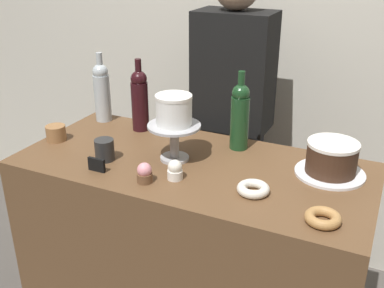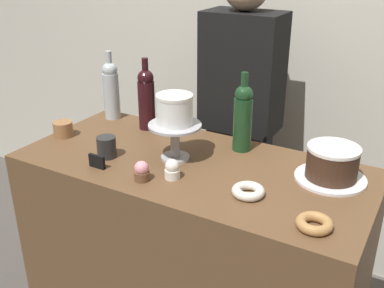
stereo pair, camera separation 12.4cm
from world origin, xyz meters
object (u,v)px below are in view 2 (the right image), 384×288
at_px(cake_stand_pedestal, 175,136).
at_px(coffee_cup_ceramic, 107,147).
at_px(wine_bottle_dark_red, 146,98).
at_px(donut_sugar, 248,191).
at_px(cookie_stack, 63,129).
at_px(chocolate_round_cake, 332,162).
at_px(cupcake_vanilla, 172,169).
at_px(wine_bottle_clear, 111,89).
at_px(cupcake_strawberry, 142,171).
at_px(price_sign_chalkboard, 97,161).
at_px(wine_bottle_green, 243,117).
at_px(barista_figure, 240,129).
at_px(white_layer_cake, 174,110).
at_px(donut_maple, 314,224).

height_order(cake_stand_pedestal, coffee_cup_ceramic, cake_stand_pedestal).
xyz_separation_m(wine_bottle_dark_red, donut_sugar, (0.65, -0.34, -0.13)).
bearing_deg(cookie_stack, chocolate_round_cake, 9.08).
bearing_deg(cake_stand_pedestal, cupcake_vanilla, -62.31).
xyz_separation_m(wine_bottle_clear, cupcake_strawberry, (0.49, -0.45, -0.11)).
relative_size(cookie_stack, price_sign_chalkboard, 1.20).
bearing_deg(wine_bottle_green, donut_sugar, -62.41).
bearing_deg(cupcake_strawberry, donut_sugar, 13.48).
distance_m(chocolate_round_cake, wine_bottle_green, 0.40).
relative_size(donut_sugar, barista_figure, 0.07).
bearing_deg(coffee_cup_ceramic, price_sign_chalkboard, -72.63).
xyz_separation_m(wine_bottle_green, cookie_stack, (-0.74, -0.26, -0.11)).
xyz_separation_m(white_layer_cake, coffee_cup_ceramic, (-0.24, -0.12, -0.16)).
height_order(wine_bottle_clear, cupcake_strawberry, wine_bottle_clear).
distance_m(wine_bottle_clear, coffee_cup_ceramic, 0.46).
height_order(cake_stand_pedestal, wine_bottle_green, wine_bottle_green).
relative_size(wine_bottle_green, barista_figure, 0.20).
distance_m(white_layer_cake, wine_bottle_dark_red, 0.36).
distance_m(cupcake_vanilla, coffee_cup_ceramic, 0.32).
xyz_separation_m(white_layer_cake, cupcake_vanilla, (0.07, -0.14, -0.17)).
distance_m(wine_bottle_dark_red, coffee_cup_ceramic, 0.35).
distance_m(wine_bottle_clear, donut_maple, 1.21).
relative_size(donut_sugar, donut_maple, 1.00).
bearing_deg(cupcake_strawberry, wine_bottle_clear, 137.58).
height_order(price_sign_chalkboard, coffee_cup_ceramic, coffee_cup_ceramic).
bearing_deg(wine_bottle_green, wine_bottle_dark_red, 179.57).
relative_size(wine_bottle_green, cupcake_vanilla, 4.38).
height_order(wine_bottle_clear, price_sign_chalkboard, wine_bottle_clear).
relative_size(wine_bottle_dark_red, barista_figure, 0.20).
bearing_deg(donut_sugar, wine_bottle_green, 117.59).
height_order(cookie_stack, coffee_cup_ceramic, coffee_cup_ceramic).
distance_m(chocolate_round_cake, wine_bottle_clear, 1.09).
distance_m(chocolate_round_cake, donut_sugar, 0.33).
distance_m(white_layer_cake, price_sign_chalkboard, 0.35).
height_order(white_layer_cake, cupcake_vanilla, white_layer_cake).
distance_m(wine_bottle_green, cookie_stack, 0.79).
bearing_deg(wine_bottle_green, cupcake_vanilla, -108.11).
height_order(wine_bottle_clear, coffee_cup_ceramic, wine_bottle_clear).
relative_size(wine_bottle_clear, donut_maple, 2.91).
distance_m(wine_bottle_dark_red, donut_sugar, 0.74).
height_order(wine_bottle_green, donut_sugar, wine_bottle_green).
bearing_deg(white_layer_cake, coffee_cup_ceramic, -154.58).
bearing_deg(barista_figure, wine_bottle_dark_red, -134.93).
relative_size(donut_maple, coffee_cup_ceramic, 1.32).
xyz_separation_m(donut_maple, price_sign_chalkboard, (-0.83, -0.01, 0.01)).
xyz_separation_m(cupcake_vanilla, price_sign_chalkboard, (-0.29, -0.07, -0.01)).
relative_size(cookie_stack, coffee_cup_ceramic, 0.99).
distance_m(cake_stand_pedestal, cupcake_vanilla, 0.17).
relative_size(wine_bottle_dark_red, donut_sugar, 2.91).
distance_m(white_layer_cake, coffee_cup_ceramic, 0.32).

